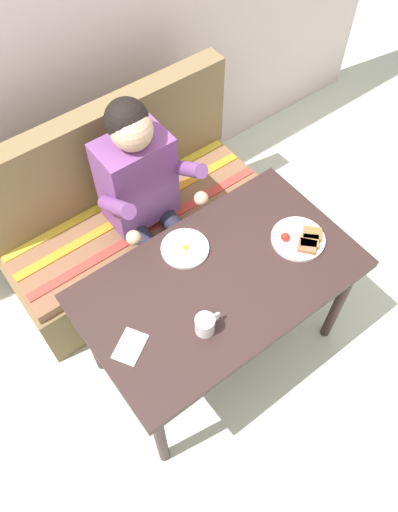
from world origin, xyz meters
name	(u,v)px	position (x,y,z in m)	size (l,w,h in m)	color
ground_plane	(216,348)	(0.00, 0.00, 0.00)	(8.00, 8.00, 0.00)	beige
back_wall	(46,15)	(0.00, 1.27, 1.30)	(4.40, 0.10, 2.60)	beige
table	(220,288)	(0.00, 0.00, 0.65)	(1.20, 0.70, 0.73)	#332220
couch	(132,222)	(0.00, 0.76, 0.33)	(1.44, 0.56, 1.00)	olive
person	(145,191)	(0.01, 0.59, 0.74)	(0.45, 0.61, 1.21)	#754180
plate_breakfast	(301,239)	(0.40, -0.06, 0.74)	(0.24, 0.24, 0.05)	white
plate_eggs	(185,248)	(-0.03, 0.21, 0.74)	(0.21, 0.21, 0.04)	white
coffee_mug	(205,324)	(-0.20, -0.15, 0.78)	(0.12, 0.08, 0.09)	white
napkin	(130,347)	(-0.47, -0.03, 0.73)	(0.14, 0.10, 0.01)	white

